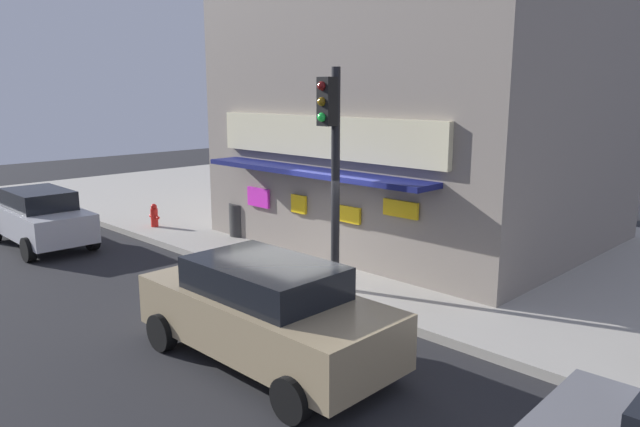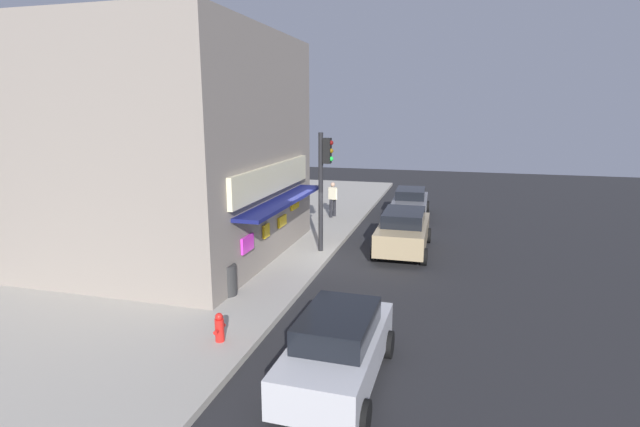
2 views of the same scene
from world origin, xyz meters
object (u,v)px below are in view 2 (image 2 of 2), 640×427
Objects in this scene: fire_hydrant at (220,328)px; pedestrian at (333,198)px; traffic_light at (324,176)px; parked_car_silver at (338,348)px; parked_car_grey at (410,202)px; trash_can at (227,280)px; parked_car_tan at (403,230)px.

fire_hydrant is 0.40× the size of pedestrian.
parked_car_silver is at bearing -163.15° from traffic_light.
parked_car_grey is at bearing 0.02° from parked_car_silver.
parked_car_silver is (-3.55, -4.25, 0.18)m from trash_can.
parked_car_tan is 10.10m from parked_car_silver.
fire_hydrant is 0.77× the size of trash_can.
parked_car_tan is at bearing -34.76° from trash_can.
trash_can is at bearing 162.90° from traffic_light.
trash_can is 7.98m from parked_car_tan.
fire_hydrant is at bearing -157.26° from trash_can.
parked_car_tan is at bearing -65.34° from traffic_light.
traffic_light is at bearing -169.40° from pedestrian.
trash_can reaches higher than fire_hydrant.
parked_car_silver is at bearing -104.24° from fire_hydrant.
traffic_light is 1.13× the size of parked_car_grey.
pedestrian is 6.23m from parked_car_tan.
trash_can is (2.76, 1.16, 0.12)m from fire_hydrant.
parked_car_tan is (-4.70, -4.08, -0.29)m from pedestrian.
trash_can is at bearing 22.74° from fire_hydrant.
pedestrian is 0.44× the size of parked_car_silver.
trash_can is at bearing 177.63° from pedestrian.
parked_car_silver is at bearing -129.88° from trash_can.
traffic_light is 5.98m from trash_can.
parked_car_tan is at bearing -177.30° from parked_car_grey.
fire_hydrant is at bearing 176.84° from traffic_light.
pedestrian is (11.25, -0.47, 0.51)m from trash_can.
pedestrian is at bearing 2.83° from fire_hydrant.
trash_can is at bearing 145.24° from parked_car_tan.
parked_car_grey reaches higher than trash_can.
trash_can is 11.27m from pedestrian.
parked_car_grey is 1.00× the size of parked_car_silver.
fire_hydrant is 16.12m from parked_car_grey.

